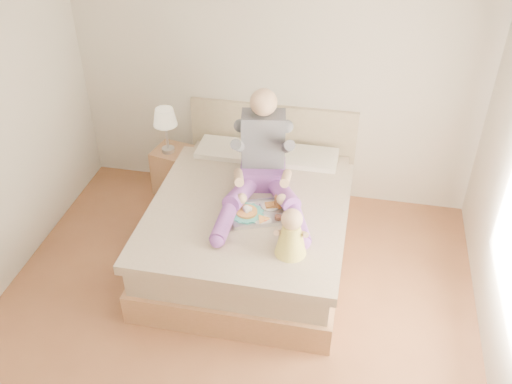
% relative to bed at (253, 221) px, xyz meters
% --- Properties ---
extents(room, '(4.02, 4.22, 2.71)m').
position_rel_bed_xyz_m(room, '(0.08, -1.08, 1.19)').
color(room, brown).
rests_on(room, ground).
extents(bed, '(1.70, 2.18, 1.00)m').
position_rel_bed_xyz_m(bed, '(0.00, 0.00, 0.00)').
color(bed, '#946945').
rests_on(bed, ground).
extents(nightstand, '(0.47, 0.43, 0.49)m').
position_rel_bed_xyz_m(nightstand, '(-1.00, 0.76, -0.07)').
color(nightstand, '#946945').
rests_on(nightstand, ground).
extents(lamp, '(0.24, 0.24, 0.49)m').
position_rel_bed_xyz_m(lamp, '(-1.05, 0.73, 0.55)').
color(lamp, silver).
rests_on(lamp, nightstand).
extents(adult, '(0.80, 1.20, 0.95)m').
position_rel_bed_xyz_m(adult, '(0.08, 0.06, 0.57)').
color(adult, '#723B93').
rests_on(adult, bed).
extents(tray, '(0.56, 0.50, 0.13)m').
position_rel_bed_xyz_m(tray, '(0.10, -0.26, 0.32)').
color(tray, silver).
rests_on(tray, bed).
extents(baby, '(0.27, 0.37, 0.41)m').
position_rel_bed_xyz_m(baby, '(0.44, -0.68, 0.46)').
color(baby, '#E9DA49').
rests_on(baby, bed).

